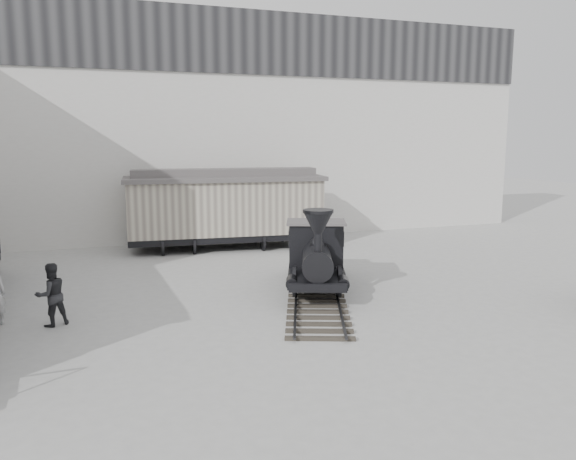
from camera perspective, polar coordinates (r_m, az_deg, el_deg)
name	(u,v)px	position (r m, az deg, el deg)	size (l,w,h in m)	color
ground	(332,328)	(15.16, 4.46, -9.86)	(90.00, 90.00, 0.00)	#9E9E9B
north_wall	(212,126)	(28.68, -7.69, 10.40)	(34.00, 2.51, 11.00)	silver
locomotive	(316,260)	(18.27, 2.86, -3.05)	(4.53, 8.25, 2.88)	#342F28
boxcar	(226,207)	(25.52, -6.36, 2.35)	(9.06, 3.55, 3.63)	black
visitor_b	(51,295)	(16.30, -22.92, -6.07)	(0.83, 0.65, 1.71)	#252629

